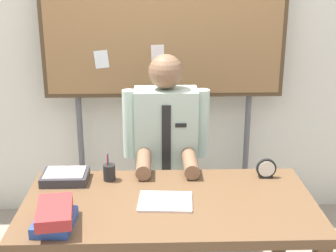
{
  "coord_description": "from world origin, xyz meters",
  "views": [
    {
      "loc": [
        -0.07,
        -2.22,
        1.89
      ],
      "look_at": [
        0.0,
        0.19,
        1.08
      ],
      "focal_mm": 50.38,
      "sensor_mm": 36.0,
      "label": 1
    }
  ],
  "objects_px": {
    "person": "(166,167)",
    "paper_tray": "(65,177)",
    "open_notebook": "(165,201)",
    "desk_clock": "(266,169)",
    "book_stack": "(55,216)",
    "desk": "(169,216)",
    "bulletin_board": "(164,25)",
    "pen_holder": "(109,172)"
  },
  "relations": [
    {
      "from": "desk_clock",
      "to": "paper_tray",
      "type": "xyz_separation_m",
      "value": [
        -1.16,
        -0.01,
        -0.02
      ]
    },
    {
      "from": "person",
      "to": "paper_tray",
      "type": "relative_size",
      "value": 5.38
    },
    {
      "from": "desk",
      "to": "open_notebook",
      "type": "distance_m",
      "value": 0.1
    },
    {
      "from": "person",
      "to": "open_notebook",
      "type": "bearing_deg",
      "value": -91.78
    },
    {
      "from": "open_notebook",
      "to": "pen_holder",
      "type": "relative_size",
      "value": 1.74
    },
    {
      "from": "bulletin_board",
      "to": "open_notebook",
      "type": "bearing_deg",
      "value": -90.99
    },
    {
      "from": "book_stack",
      "to": "pen_holder",
      "type": "bearing_deg",
      "value": 67.75
    },
    {
      "from": "desk",
      "to": "bulletin_board",
      "type": "height_order",
      "value": "bulletin_board"
    },
    {
      "from": "paper_tray",
      "to": "pen_holder",
      "type": "bearing_deg",
      "value": 1.37
    },
    {
      "from": "pen_holder",
      "to": "paper_tray",
      "type": "bearing_deg",
      "value": -178.63
    },
    {
      "from": "pen_holder",
      "to": "book_stack",
      "type": "bearing_deg",
      "value": -112.25
    },
    {
      "from": "desk",
      "to": "desk_clock",
      "type": "relative_size",
      "value": 13.18
    },
    {
      "from": "desk",
      "to": "book_stack",
      "type": "height_order",
      "value": "book_stack"
    },
    {
      "from": "bulletin_board",
      "to": "pen_holder",
      "type": "distance_m",
      "value": 1.19
    },
    {
      "from": "person",
      "to": "open_notebook",
      "type": "xyz_separation_m",
      "value": [
        -0.02,
        -0.66,
        0.09
      ]
    },
    {
      "from": "desk_clock",
      "to": "open_notebook",
      "type": "bearing_deg",
      "value": -153.69
    },
    {
      "from": "person",
      "to": "paper_tray",
      "type": "height_order",
      "value": "person"
    },
    {
      "from": "desk",
      "to": "bulletin_board",
      "type": "xyz_separation_m",
      "value": [
        -0.0,
        1.14,
        0.88
      ]
    },
    {
      "from": "book_stack",
      "to": "desk",
      "type": "bearing_deg",
      "value": 24.45
    },
    {
      "from": "bulletin_board",
      "to": "desk_clock",
      "type": "relative_size",
      "value": 17.91
    },
    {
      "from": "book_stack",
      "to": "paper_tray",
      "type": "bearing_deg",
      "value": 94.72
    },
    {
      "from": "desk",
      "to": "pen_holder",
      "type": "xyz_separation_m",
      "value": [
        -0.34,
        0.27,
        0.14
      ]
    },
    {
      "from": "open_notebook",
      "to": "person",
      "type": "bearing_deg",
      "value": 88.22
    },
    {
      "from": "desk",
      "to": "paper_tray",
      "type": "bearing_deg",
      "value": 156.13
    },
    {
      "from": "book_stack",
      "to": "open_notebook",
      "type": "xyz_separation_m",
      "value": [
        0.53,
        0.23,
        -0.05
      ]
    },
    {
      "from": "desk",
      "to": "desk_clock",
      "type": "bearing_deg",
      "value": 25.51
    },
    {
      "from": "paper_tray",
      "to": "desk",
      "type": "bearing_deg",
      "value": -23.87
    },
    {
      "from": "desk_clock",
      "to": "pen_holder",
      "type": "height_order",
      "value": "pen_holder"
    },
    {
      "from": "open_notebook",
      "to": "pen_holder",
      "type": "height_order",
      "value": "pen_holder"
    },
    {
      "from": "person",
      "to": "desk_clock",
      "type": "height_order",
      "value": "person"
    },
    {
      "from": "open_notebook",
      "to": "desk_clock",
      "type": "xyz_separation_m",
      "value": [
        0.59,
        0.29,
        0.05
      ]
    },
    {
      "from": "desk",
      "to": "person",
      "type": "relative_size",
      "value": 1.1
    },
    {
      "from": "bulletin_board",
      "to": "paper_tray",
      "type": "height_order",
      "value": "bulletin_board"
    },
    {
      "from": "desk",
      "to": "book_stack",
      "type": "bearing_deg",
      "value": -155.55
    },
    {
      "from": "person",
      "to": "book_stack",
      "type": "height_order",
      "value": "person"
    },
    {
      "from": "paper_tray",
      "to": "person",
      "type": "bearing_deg",
      "value": 32.56
    },
    {
      "from": "person",
      "to": "desk_clock",
      "type": "distance_m",
      "value": 0.69
    },
    {
      "from": "open_notebook",
      "to": "desk_clock",
      "type": "distance_m",
      "value": 0.66
    },
    {
      "from": "book_stack",
      "to": "open_notebook",
      "type": "relative_size",
      "value": 1.09
    },
    {
      "from": "bulletin_board",
      "to": "book_stack",
      "type": "distance_m",
      "value": 1.66
    },
    {
      "from": "paper_tray",
      "to": "desk_clock",
      "type": "bearing_deg",
      "value": 0.67
    },
    {
      "from": "bulletin_board",
      "to": "pen_holder",
      "type": "bearing_deg",
      "value": -110.96
    }
  ]
}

